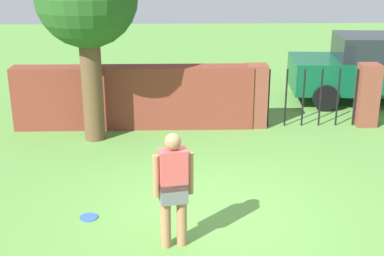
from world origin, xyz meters
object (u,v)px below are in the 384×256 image
object	(u,v)px
car	(375,69)
frisbee_blue	(89,217)
tree	(87,1)
person	(173,185)

from	to	relation	value
car	frisbee_blue	size ratio (longest dim) A/B	15.95
tree	frisbee_blue	bearing A→B (deg)	-83.48
car	frisbee_blue	bearing A→B (deg)	-132.75
person	car	distance (m)	8.49
car	frisbee_blue	xyz separation A→B (m)	(-6.37, -6.01, -0.85)
tree	person	bearing A→B (deg)	-68.34
frisbee_blue	person	bearing A→B (deg)	-31.76
car	frisbee_blue	distance (m)	8.80
person	car	world-z (taller)	car
tree	car	world-z (taller)	tree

